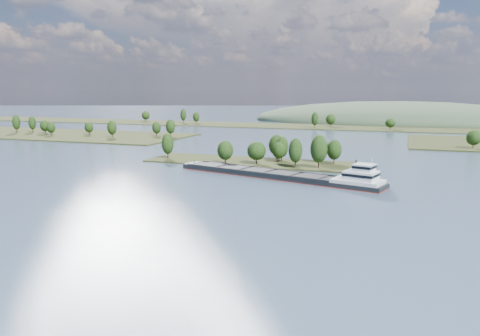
% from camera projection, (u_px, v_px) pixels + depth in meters
% --- Properties ---
extents(ground, '(1800.00, 1800.00, 0.00)m').
position_uv_depth(ground, '(198.00, 187.00, 165.52)').
color(ground, '#384C61').
rests_on(ground, ground).
extents(tree_island, '(100.00, 30.00, 15.65)m').
position_uv_depth(tree_island, '(267.00, 155.00, 217.55)').
color(tree_island, '#252B13').
rests_on(tree_island, ground).
extents(left_bank, '(300.00, 80.00, 15.72)m').
position_uv_depth(left_bank, '(10.00, 132.00, 371.28)').
color(left_bank, '#252B13').
rests_on(left_bank, ground).
extents(back_shoreline, '(900.00, 60.00, 15.54)m').
position_uv_depth(back_shoreline, '(336.00, 127.00, 422.58)').
color(back_shoreline, '#252B13').
rests_on(back_shoreline, ground).
extents(hill_west, '(320.00, 160.00, 44.00)m').
position_uv_depth(hill_west, '(399.00, 122.00, 498.55)').
color(hill_west, '#334730').
rests_on(hill_west, ground).
extents(cargo_barge, '(87.23, 33.38, 11.85)m').
position_uv_depth(cargo_barge, '(289.00, 175.00, 180.20)').
color(cargo_barge, black).
rests_on(cargo_barge, ground).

